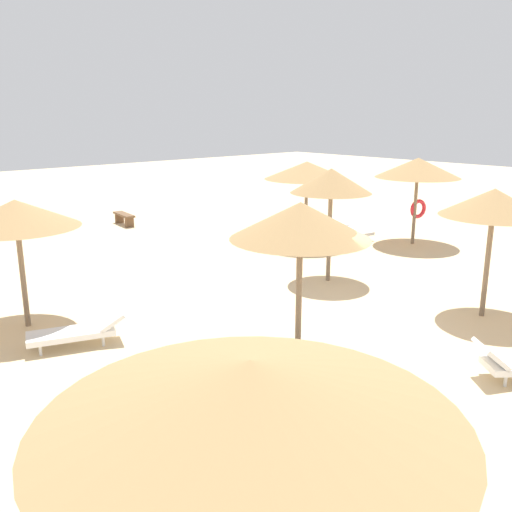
# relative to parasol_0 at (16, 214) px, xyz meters

# --- Properties ---
(ground_plane) EXTENTS (80.00, 80.00, 0.00)m
(ground_plane) POSITION_rel_parasol_0_xyz_m (4.84, -5.25, -2.53)
(ground_plane) COLOR beige
(parasol_0) EXTENTS (2.66, 2.66, 2.84)m
(parasol_0) POSITION_rel_parasol_0_xyz_m (0.00, 0.00, 0.00)
(parasol_0) COLOR #75604C
(parasol_0) RESTS_ON ground
(parasol_2) EXTENTS (2.97, 2.97, 3.09)m
(parasol_2) POSITION_rel_parasol_0_xyz_m (13.33, -1.33, 0.19)
(parasol_2) COLOR #75604C
(parasol_2) RESTS_ON ground
(parasol_3) EXTENTS (2.36, 2.36, 2.99)m
(parasol_3) POSITION_rel_parasol_0_xyz_m (8.15, -6.50, 0.14)
(parasol_3) COLOR #75604C
(parasol_3) RESTS_ON ground
(parasol_4) EXTENTS (3.00, 3.00, 2.96)m
(parasol_4) POSITION_rel_parasol_0_xyz_m (10.45, 1.30, 0.11)
(parasol_4) COLOR #75604C
(parasol_4) RESTS_ON ground
(parasol_5) EXTENTS (3.15, 3.15, 2.96)m
(parasol_5) POSITION_rel_parasol_0_xyz_m (-1.60, -9.34, 0.18)
(parasol_5) COLOR #75604C
(parasol_5) RESTS_ON ground
(parasol_6) EXTENTS (2.23, 2.23, 3.16)m
(parasol_6) POSITION_rel_parasol_0_xyz_m (7.60, -2.23, 0.28)
(parasol_6) COLOR #75604C
(parasol_6) RESTS_ON ground
(parasol_7) EXTENTS (2.64, 2.64, 3.04)m
(parasol_7) POSITION_rel_parasol_0_xyz_m (3.34, -5.14, 0.16)
(parasol_7) COLOR #75604C
(parasol_7) RESTS_ON ground
(lounger_0) EXTENTS (2.01, 1.25, 0.65)m
(lounger_0) POSITION_rel_parasol_0_xyz_m (0.37, -1.79, -2.22)
(lounger_0) COLOR white
(lounger_0) RESTS_ON ground
(lounger_2) EXTENTS (1.03, 2.00, 0.67)m
(lounger_2) POSITION_rel_parasol_0_xyz_m (12.53, 0.88, -2.22)
(lounger_2) COLOR white
(lounger_2) RESTS_ON ground
(lounger_4) EXTENTS (1.90, 0.83, 0.81)m
(lounger_4) POSITION_rel_parasol_0_xyz_m (11.71, 3.12, -2.20)
(lounger_4) COLOR white
(lounger_4) RESTS_ON ground
(bench_0) EXTENTS (0.58, 1.54, 0.49)m
(bench_0) POSITION_rel_parasol_0_xyz_m (7.25, 8.74, -2.18)
(bench_0) COLOR brown
(bench_0) RESTS_ON ground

